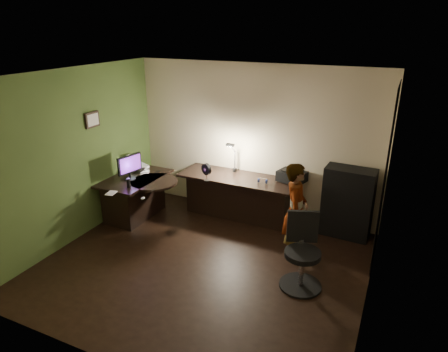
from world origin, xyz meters
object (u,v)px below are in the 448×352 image
at_px(cabinet, 347,203).
at_px(person, 295,211).
at_px(desk_right, 237,197).
at_px(monitor, 129,171).
at_px(office_chair, 303,254).
at_px(desk_left, 136,197).

height_order(cabinet, person, person).
bearing_deg(desk_right, monitor, -152.28).
height_order(office_chair, person, person).
distance_m(monitor, office_chair, 3.35).
bearing_deg(monitor, office_chair, 1.10).
height_order(desk_right, monitor, monitor).
distance_m(desk_left, office_chair, 3.34).
xyz_separation_m(cabinet, office_chair, (-0.30, -1.69, -0.08)).
relative_size(desk_left, office_chair, 1.30).
bearing_deg(monitor, desk_right, 40.08).
xyz_separation_m(desk_left, monitor, (-0.01, -0.12, 0.54)).
xyz_separation_m(desk_left, desk_right, (1.66, 0.74, 0.01)).
bearing_deg(office_chair, desk_left, 146.29).
bearing_deg(person, desk_left, 77.03).
relative_size(office_chair, person, 0.68).
bearing_deg(office_chair, monitor, 148.30).
relative_size(desk_left, cabinet, 1.12).
bearing_deg(desk_right, desk_left, -155.45).
height_order(desk_right, office_chair, office_chair).
distance_m(desk_right, person, 1.56).
xyz_separation_m(cabinet, monitor, (-3.55, -1.00, 0.34)).
xyz_separation_m(office_chair, person, (-0.30, 0.71, 0.23)).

